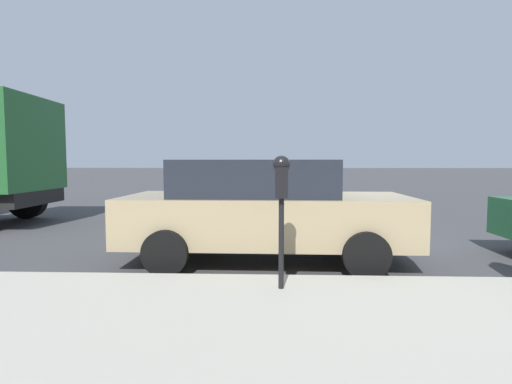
{
  "coord_description": "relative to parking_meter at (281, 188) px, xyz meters",
  "views": [
    {
      "loc": [
        -7.17,
        1.08,
        1.55
      ],
      "look_at": [
        -2.43,
        1.26,
        1.2
      ],
      "focal_mm": 28.0,
      "sensor_mm": 36.0,
      "label": 1
    }
  ],
  "objects": [
    {
      "name": "parking_meter",
      "position": [
        0.0,
        0.0,
        0.0
      ],
      "size": [
        0.21,
        0.19,
        1.5
      ],
      "color": "black",
      "rests_on": "sidewalk"
    },
    {
      "name": "car_tan",
      "position": [
        1.8,
        0.24,
        -0.45
      ],
      "size": [
        2.07,
        4.4,
        1.59
      ],
      "rotation": [
        0.0,
        0.0,
        3.13
      ],
      "color": "tan",
      "rests_on": "ground_plane"
    },
    {
      "name": "ground_plane",
      "position": [
        2.75,
        -0.97,
        -1.28
      ],
      "size": [
        220.0,
        220.0,
        0.0
      ],
      "primitive_type": "plane",
      "color": "#424244"
    }
  ]
}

